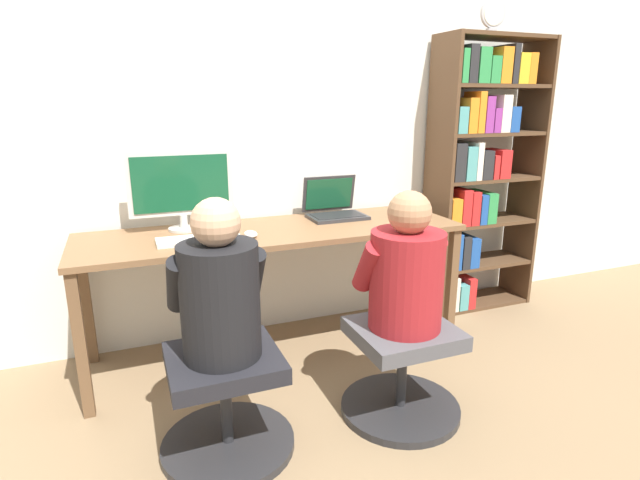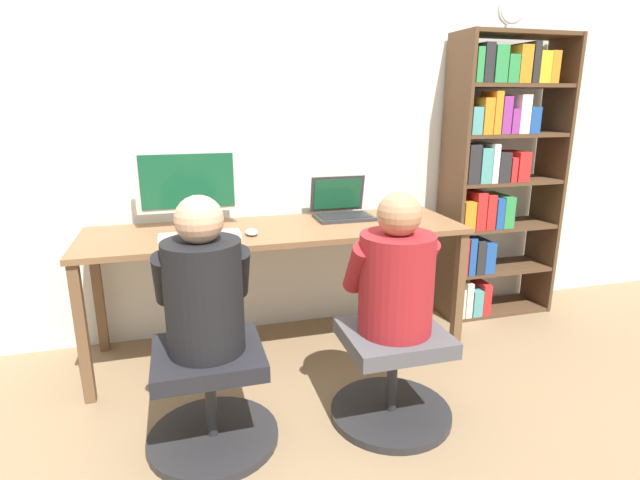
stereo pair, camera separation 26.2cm
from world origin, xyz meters
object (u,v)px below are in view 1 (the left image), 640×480
Objects in this scene: keyboard at (199,239)px; person_at_monitor at (219,290)px; desktop_monitor at (181,188)px; bookshelf at (477,171)px; person_at_laptop at (406,272)px; office_chair_right at (402,369)px; laptop at (334,209)px; desk_clock at (493,14)px; office_chair_left at (226,402)px.

person_at_monitor reaches higher than keyboard.
person_at_monitor is (0.02, -0.90, -0.26)m from desktop_monitor.
person_at_laptop is at bearing -139.64° from bookshelf.
office_chair_right is at bearing -139.51° from bookshelf.
desktop_monitor is 0.89× the size of person_at_laptop.
person_at_monitor is 0.81m from person_at_laptop.
bookshelf is at bearing 24.95° from person_at_monitor.
person_at_monitor is at bearing -134.38° from laptop.
bookshelf is at bearing 40.49° from office_chair_right.
bookshelf is 9.40× the size of desk_clock.
person_at_monitor is at bearing -91.73° from keyboard.
laptop is at bearing 175.79° from desk_clock.
bookshelf is (1.90, 0.88, 0.26)m from person_at_monitor.
bookshelf is at bearing -0.03° from laptop.
keyboard is 0.66× the size of person_at_laptop.
office_chair_left is (0.02, -0.90, -0.75)m from desktop_monitor.
desktop_monitor is 1.35× the size of keyboard.
laptop is 0.19× the size of bookshelf.
laptop is 1.05m from bookshelf.
desktop_monitor is 0.94m from person_at_monitor.
person_at_laptop is (0.81, -0.04, 0.48)m from office_chair_left.
desk_clock is (-0.04, -0.07, 0.96)m from bookshelf.
desktop_monitor reaches higher than person_at_laptop.
bookshelf reaches higher than person_at_monitor.
office_chair_left is at bearing 176.98° from office_chair_right.
office_chair_left is 0.90× the size of person_at_laptop.
office_chair_right is at bearing -40.73° from keyboard.
office_chair_left is at bearing -88.78° from desktop_monitor.
laptop is 0.60× the size of office_chair_right.
office_chair_left is 0.94m from person_at_laptop.
keyboard is at bearing -172.40° from bookshelf.
bookshelf is at bearing 7.60° from keyboard.
desktop_monitor is at bearing 179.56° from bookshelf.
keyboard is at bearing 88.27° from person_at_monitor.
office_chair_right is (0.83, -0.95, -0.75)m from desktop_monitor.
laptop is (0.89, -0.01, -0.18)m from desktop_monitor.
office_chair_left is 0.49m from person_at_monitor.
laptop is 1.51m from desk_clock.
office_chair_left is at bearing -134.24° from laptop.
office_chair_left is (-0.87, -0.89, -0.57)m from laptop.
desktop_monitor is 0.99× the size of office_chair_left.
person_at_monitor is (0.00, 0.00, 0.49)m from office_chair_left.
keyboard is 1.17m from office_chair_right.
office_chair_left is at bearing -91.71° from keyboard.
person_at_monitor reaches higher than person_at_laptop.
office_chair_left is 2.23m from bookshelf.
desktop_monitor reaches higher than laptop.
desk_clock is (1.86, 0.82, 1.70)m from office_chair_left.
laptop is at bearing 16.55° from keyboard.
person_at_laptop is at bearing -40.54° from keyboard.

